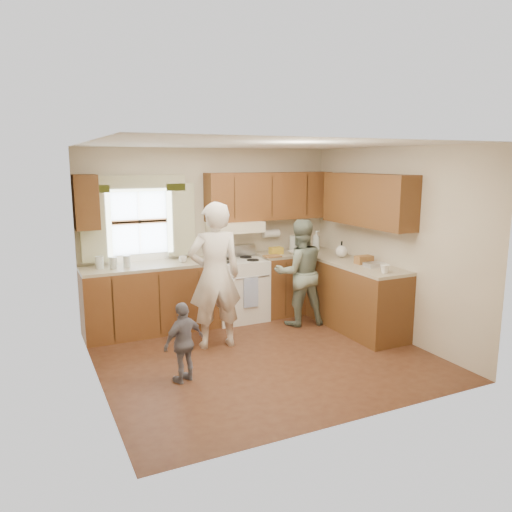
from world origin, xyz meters
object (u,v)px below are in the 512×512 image
woman_right (300,273)px  stove (238,289)px  woman_left (215,276)px  child (184,342)px

woman_right → stove: bearing=-29.3°
stove → woman_right: 0.96m
woman_left → woman_right: size_ratio=1.21×
woman_right → woman_left: bearing=22.9°
stove → woman_left: 1.22m
stove → woman_right: bearing=-39.9°
stove → child: (-1.37, -1.72, -0.03)m
woman_right → child: bearing=39.3°
stove → child: 2.19m
stove → woman_right: (0.70, -0.59, 0.29)m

